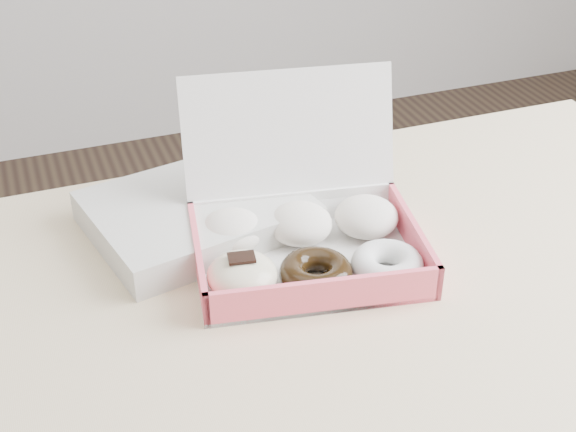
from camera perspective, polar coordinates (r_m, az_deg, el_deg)
name	(u,v)px	position (r m, az deg, el deg)	size (l,w,h in m)	color
table	(347,367)	(0.96, 4.20, -10.65)	(1.20, 0.80, 0.75)	#D4B68B
donut_box	(303,235)	(0.98, 1.05, -1.36)	(0.31, 0.29, 0.20)	white
newspapers	(197,213)	(1.04, -6.48, 0.19)	(0.26, 0.21, 0.04)	silver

